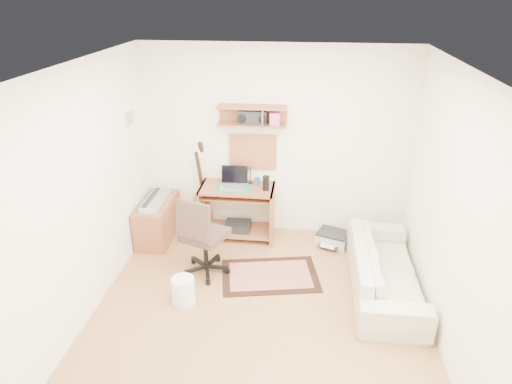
# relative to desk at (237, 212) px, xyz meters

# --- Properties ---
(floor) EXTENTS (3.60, 4.00, 0.01)m
(floor) POSITION_rel_desk_xyz_m (0.49, -1.73, -0.38)
(floor) COLOR #AA7747
(floor) RESTS_ON ground
(ceiling) EXTENTS (3.60, 4.00, 0.01)m
(ceiling) POSITION_rel_desk_xyz_m (0.49, -1.73, 2.23)
(ceiling) COLOR white
(ceiling) RESTS_ON ground
(back_wall) EXTENTS (3.60, 0.01, 2.60)m
(back_wall) POSITION_rel_desk_xyz_m (0.49, 0.28, 0.93)
(back_wall) COLOR white
(back_wall) RESTS_ON ground
(left_wall) EXTENTS (0.01, 4.00, 2.60)m
(left_wall) POSITION_rel_desk_xyz_m (-1.32, -1.73, 0.93)
(left_wall) COLOR white
(left_wall) RESTS_ON ground
(right_wall) EXTENTS (0.01, 4.00, 2.60)m
(right_wall) POSITION_rel_desk_xyz_m (2.29, -1.73, 0.93)
(right_wall) COLOR white
(right_wall) RESTS_ON ground
(wall_shelf) EXTENTS (0.90, 0.25, 0.26)m
(wall_shelf) POSITION_rel_desk_xyz_m (0.19, 0.15, 1.32)
(wall_shelf) COLOR #995236
(wall_shelf) RESTS_ON back_wall
(cork_board) EXTENTS (0.64, 0.03, 0.49)m
(cork_board) POSITION_rel_desk_xyz_m (0.19, 0.25, 0.79)
(cork_board) COLOR #A67A53
(cork_board) RESTS_ON back_wall
(wall_photo) EXTENTS (0.02, 0.20, 0.15)m
(wall_photo) POSITION_rel_desk_xyz_m (-1.30, -0.23, 1.34)
(wall_photo) COLOR #4C8CBF
(wall_photo) RESTS_ON left_wall
(desk) EXTENTS (1.00, 0.55, 0.75)m
(desk) POSITION_rel_desk_xyz_m (0.00, 0.00, 0.00)
(desk) COLOR #995236
(desk) RESTS_ON floor
(laptop) EXTENTS (0.37, 0.37, 0.27)m
(laptop) POSITION_rel_desk_xyz_m (-0.04, -0.02, 0.51)
(laptop) COLOR silver
(laptop) RESTS_ON desk
(speaker) EXTENTS (0.09, 0.09, 0.20)m
(speaker) POSITION_rel_desk_xyz_m (0.40, -0.05, 0.47)
(speaker) COLOR black
(speaker) RESTS_ON desk
(desk_lamp) EXTENTS (0.09, 0.09, 0.27)m
(desk_lamp) POSITION_rel_desk_xyz_m (0.17, 0.14, 0.51)
(desk_lamp) COLOR black
(desk_lamp) RESTS_ON desk
(pencil_cup) EXTENTS (0.07, 0.07, 0.11)m
(pencil_cup) POSITION_rel_desk_xyz_m (0.26, 0.10, 0.43)
(pencil_cup) COLOR #304691
(pencil_cup) RESTS_ON desk
(boombox) EXTENTS (0.37, 0.17, 0.19)m
(boombox) POSITION_rel_desk_xyz_m (0.20, 0.15, 1.30)
(boombox) COLOR black
(boombox) RESTS_ON wall_shelf
(rug) EXTENTS (1.28, 0.98, 0.02)m
(rug) POSITION_rel_desk_xyz_m (0.54, -0.93, -0.37)
(rug) COLOR tan
(rug) RESTS_ON floor
(task_chair) EXTENTS (0.69, 0.69, 1.05)m
(task_chair) POSITION_rel_desk_xyz_m (-0.25, -0.93, 0.15)
(task_chair) COLOR #3E2C24
(task_chair) RESTS_ON floor
(cabinet) EXTENTS (0.40, 0.90, 0.55)m
(cabinet) POSITION_rel_desk_xyz_m (-1.09, -0.18, -0.10)
(cabinet) COLOR #995236
(cabinet) RESTS_ON floor
(music_keyboard) EXTENTS (0.23, 0.72, 0.06)m
(music_keyboard) POSITION_rel_desk_xyz_m (-1.09, -0.18, 0.21)
(music_keyboard) COLOR #B2B5BA
(music_keyboard) RESTS_ON cabinet
(guitar) EXTENTS (0.40, 0.33, 1.29)m
(guitar) POSITION_rel_desk_xyz_m (-0.54, 0.13, 0.27)
(guitar) COLOR #9D5530
(guitar) RESTS_ON floor
(waste_basket) EXTENTS (0.29, 0.29, 0.31)m
(waste_basket) POSITION_rel_desk_xyz_m (-0.37, -1.54, -0.22)
(waste_basket) COLOR white
(waste_basket) RESTS_ON floor
(printer) EXTENTS (0.51, 0.45, 0.16)m
(printer) POSITION_rel_desk_xyz_m (1.33, -0.05, -0.29)
(printer) COLOR #A5A8AA
(printer) RESTS_ON floor
(sofa) EXTENTS (0.54, 1.87, 0.73)m
(sofa) POSITION_rel_desk_xyz_m (1.87, -1.03, -0.01)
(sofa) COLOR beige
(sofa) RESTS_ON floor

